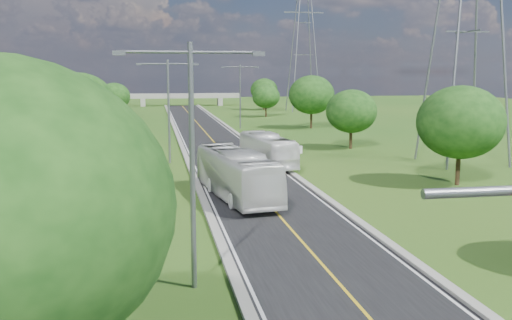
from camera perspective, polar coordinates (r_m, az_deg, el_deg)
The scene contains 22 objects.
ground at distance 71.56m, azimuth -4.16°, elevation 1.70°, with size 260.00×260.00×0.00m, color #255317.
road at distance 77.49m, azimuth -4.63°, elevation 2.26°, with size 8.00×150.00×0.06m, color black.
curb_left at distance 77.18m, azimuth -7.78°, elevation 2.24°, with size 0.50×150.00×0.22m, color gray.
curb_right at distance 78.00m, azimuth -1.52°, elevation 2.39°, with size 0.50×150.00×0.22m, color gray.
speed_limit_sign at distance 50.75m, azimuth 4.34°, elevation 0.59°, with size 0.55×0.09×2.40m.
overpass at distance 150.94m, azimuth -7.43°, elevation 6.31°, with size 30.00×3.00×3.20m.
streetlight_near_left at distance 22.85m, azimuth -6.43°, elevation 1.48°, with size 5.90×0.25×10.00m.
streetlight_mid_left at distance 55.71m, azimuth -8.74°, elevation 5.74°, with size 5.90×0.25×10.00m.
streetlight_far_right at distance 89.69m, azimuth -1.60°, elevation 6.97°, with size 5.90×0.25×10.00m.
power_tower_near at distance 58.81m, azimuth 20.47°, elevation 13.32°, with size 9.00×6.40×28.00m.
power_tower_far at distance 130.11m, azimuth 4.77°, elevation 11.07°, with size 9.00×6.40×28.00m.
tree_lb at distance 39.77m, azimuth -22.55°, elevation 2.08°, with size 6.30×6.30×7.33m.
tree_lc at distance 61.17m, azimuth -17.36°, elevation 5.36°, with size 7.56×7.56×8.79m.
tree_ld at distance 85.24m, azimuth -16.73°, elevation 5.84°, with size 6.72×6.72×7.82m.
tree_le at distance 108.94m, azimuth -14.01°, elevation 6.19°, with size 5.88×5.88×6.84m.
tree_rb at distance 47.08m, azimuth 19.77°, elevation 3.57°, with size 6.72×6.72×7.82m.
tree_rc at distance 66.69m, azimuth 9.52°, elevation 4.82°, with size 5.88×5.88×6.84m.
tree_rd at distance 90.08m, azimuth 5.58°, elevation 6.50°, with size 7.14×7.14×8.30m.
tree_re at distance 112.89m, azimuth 1.01°, elevation 6.37°, with size 5.46×5.46×6.35m.
tree_rf at distance 133.15m, azimuth 0.81°, elevation 7.01°, with size 6.30×6.30×7.33m.
bus_outbound at distance 53.58m, azimuth 1.12°, elevation 1.01°, with size 2.53×10.82×3.01m, color white.
bus_inbound at distance 39.99m, azimuth -1.98°, elevation -1.39°, with size 2.85×12.20×3.40m, color silver.
Camera 1 is at (-7.49, -10.62, 8.84)m, focal length 40.00 mm.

